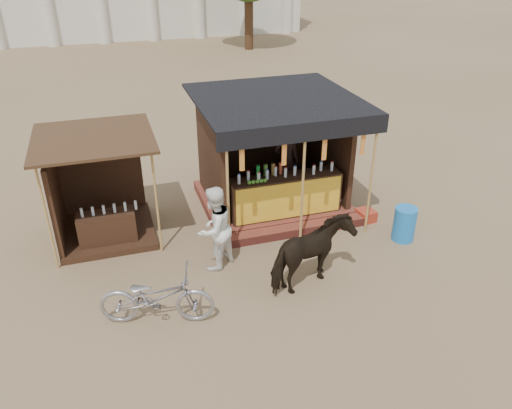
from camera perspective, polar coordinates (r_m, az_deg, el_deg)
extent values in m
plane|color=#846B4C|center=(9.58, 2.92, -10.19)|extent=(120.00, 120.00, 0.00)
cube|color=brown|center=(12.57, 1.74, 0.64)|extent=(3.40, 2.80, 0.22)
cube|color=brown|center=(11.32, 4.30, -2.91)|extent=(3.40, 0.35, 0.20)
cube|color=#372014|center=(11.51, 3.33, 1.10)|extent=(2.60, 0.55, 0.95)
cube|color=gold|center=(11.28, 3.83, 0.46)|extent=(2.50, 0.02, 0.88)
cube|color=#372014|center=(13.10, 0.03, 8.36)|extent=(3.00, 0.12, 2.50)
cube|color=#372014|center=(11.62, -5.20, 5.53)|extent=(0.12, 2.50, 2.50)
cube|color=#372014|center=(12.54, 8.38, 7.10)|extent=(0.12, 2.50, 2.50)
cube|color=black|center=(11.39, 2.28, 11.99)|extent=(3.60, 3.60, 0.06)
cube|color=black|center=(9.88, 5.74, 8.14)|extent=(3.60, 0.06, 0.36)
cylinder|color=tan|center=(9.92, -3.22, 0.77)|extent=(0.06, 0.06, 2.75)
cylinder|color=tan|center=(10.38, 5.36, 2.00)|extent=(0.06, 0.06, 2.75)
cylinder|color=tan|center=(11.05, 13.07, 3.07)|extent=(0.06, 0.06, 2.75)
cube|color=red|center=(9.64, -1.62, 5.36)|extent=(0.10, 0.02, 0.55)
cube|color=red|center=(9.89, 3.24, 5.95)|extent=(0.10, 0.02, 0.55)
cube|color=red|center=(10.21, 7.83, 6.47)|extent=(0.10, 0.02, 0.55)
cube|color=red|center=(10.59, 12.13, 6.91)|extent=(0.10, 0.02, 0.55)
imported|color=black|center=(12.37, 3.48, 5.09)|extent=(0.72, 0.57, 1.72)
cube|color=#372014|center=(11.77, -16.51, -2.93)|extent=(2.00, 2.00, 0.15)
cube|color=#372014|center=(12.18, -17.36, 3.24)|extent=(1.90, 0.10, 2.10)
cube|color=#372014|center=(11.38, -21.92, 0.59)|extent=(0.10, 1.90, 2.10)
cube|color=#472D19|center=(10.72, -18.15, 7.24)|extent=(2.40, 2.40, 0.06)
cylinder|color=tan|center=(10.41, -22.78, -1.46)|extent=(0.05, 0.05, 2.35)
cylinder|color=tan|center=(10.35, -11.29, 0.20)|extent=(0.05, 0.05, 2.35)
cube|color=#372014|center=(11.18, -16.61, -2.79)|extent=(1.20, 0.50, 0.80)
imported|color=black|center=(9.42, 6.37, -5.76)|extent=(1.85, 1.34, 1.42)
imported|color=#9897A0|center=(8.85, -11.32, -10.33)|extent=(2.10, 1.21, 1.04)
imported|color=white|center=(9.86, -4.77, -2.77)|extent=(1.09, 1.04, 1.77)
cylinder|color=blue|center=(11.43, 16.60, -2.14)|extent=(0.62, 0.62, 0.78)
cube|color=#A9311C|center=(12.07, 12.44, -1.22)|extent=(0.42, 0.44, 0.27)
cube|color=#186F3A|center=(12.16, 7.84, -0.19)|extent=(0.65, 0.46, 0.40)
cube|color=white|center=(12.05, 7.91, 0.77)|extent=(0.67, 0.48, 0.06)
cylinder|color=silver|center=(33.72, -22.61, 19.40)|extent=(0.70, 0.70, 3.60)
cylinder|color=silver|center=(33.65, -17.25, 20.22)|extent=(0.70, 0.70, 3.60)
cylinder|color=silver|center=(33.84, -11.87, 20.88)|extent=(0.70, 0.70, 3.60)
cylinder|color=silver|center=(34.30, -6.55, 21.36)|extent=(0.70, 0.70, 3.60)
cylinder|color=silver|center=(35.01, -1.37, 21.66)|extent=(0.70, 0.70, 3.60)
cylinder|color=silver|center=(35.96, 3.57, 21.80)|extent=(0.70, 0.70, 3.60)
cylinder|color=#382314|center=(30.52, -0.83, 21.03)|extent=(0.50, 0.50, 4.00)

